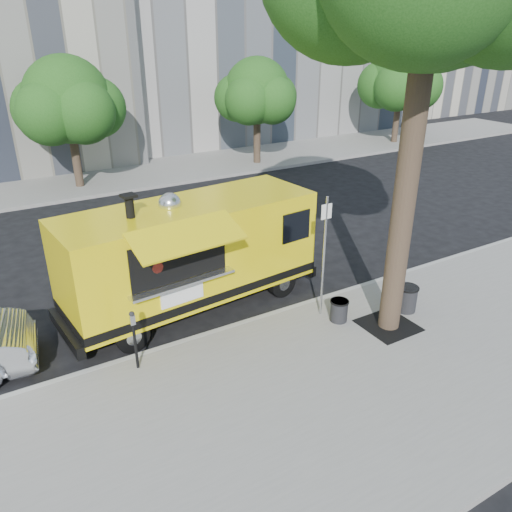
# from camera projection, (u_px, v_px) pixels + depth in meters

# --- Properties ---
(ground) EXTENTS (120.00, 120.00, 0.00)m
(ground) POSITION_uv_depth(u_px,v_px,m) (235.00, 307.00, 12.81)
(ground) COLOR black
(ground) RESTS_ON ground
(sidewalk) EXTENTS (60.00, 6.00, 0.15)m
(sidewalk) POSITION_uv_depth(u_px,v_px,m) (333.00, 395.00, 9.64)
(sidewalk) COLOR gray
(sidewalk) RESTS_ON ground
(curb) EXTENTS (60.00, 0.14, 0.16)m
(curb) POSITION_uv_depth(u_px,v_px,m) (253.00, 322.00, 12.05)
(curb) COLOR #999993
(curb) RESTS_ON ground
(far_sidewalk) EXTENTS (60.00, 5.00, 0.15)m
(far_sidewalk) POSITION_uv_depth(u_px,v_px,m) (98.00, 180.00, 23.36)
(far_sidewalk) COLOR gray
(far_sidewalk) RESTS_ON ground
(building_right) EXTENTS (16.00, 12.00, 16.00)m
(building_right) POSITION_uv_depth(u_px,v_px,m) (411.00, 10.00, 42.16)
(building_right) COLOR beige
(building_right) RESTS_ON ground
(tree_well) EXTENTS (1.20, 1.20, 0.02)m
(tree_well) POSITION_uv_depth(u_px,v_px,m) (388.00, 325.00, 11.75)
(tree_well) COLOR black
(tree_well) RESTS_ON sidewalk
(far_tree_b) EXTENTS (3.60, 3.60, 5.50)m
(far_tree_b) POSITION_uv_depth(u_px,v_px,m) (67.00, 100.00, 20.71)
(far_tree_b) COLOR #33261C
(far_tree_b) RESTS_ON far_sidewalk
(far_tree_c) EXTENTS (3.24, 3.24, 5.21)m
(far_tree_c) POSITION_uv_depth(u_px,v_px,m) (257.00, 91.00, 24.68)
(far_tree_c) COLOR #33261C
(far_tree_c) RESTS_ON far_sidewalk
(far_tree_d) EXTENTS (3.78, 3.78, 5.64)m
(far_tree_d) POSITION_uv_depth(u_px,v_px,m) (401.00, 78.00, 29.39)
(far_tree_d) COLOR #33261C
(far_tree_d) RESTS_ON far_sidewalk
(sign_post) EXTENTS (0.28, 0.06, 3.00)m
(sign_post) POSITION_uv_depth(u_px,v_px,m) (324.00, 250.00, 11.54)
(sign_post) COLOR silver
(sign_post) RESTS_ON sidewalk
(parking_meter) EXTENTS (0.11, 0.11, 1.33)m
(parking_meter) POSITION_uv_depth(u_px,v_px,m) (134.00, 333.00, 9.96)
(parking_meter) COLOR black
(parking_meter) RESTS_ON sidewalk
(food_truck) EXTENTS (6.76, 3.54, 3.25)m
(food_truck) POSITION_uv_depth(u_px,v_px,m) (191.00, 253.00, 12.21)
(food_truck) COLOR yellow
(food_truck) RESTS_ON ground
(trash_bin_left) EXTENTS (0.45, 0.45, 0.54)m
(trash_bin_left) POSITION_uv_depth(u_px,v_px,m) (339.00, 310.00, 11.85)
(trash_bin_left) COLOR black
(trash_bin_left) RESTS_ON sidewalk
(trash_bin_right) EXTENTS (0.54, 0.54, 0.65)m
(trash_bin_right) POSITION_uv_depth(u_px,v_px,m) (407.00, 298.00, 12.26)
(trash_bin_right) COLOR black
(trash_bin_right) RESTS_ON sidewalk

